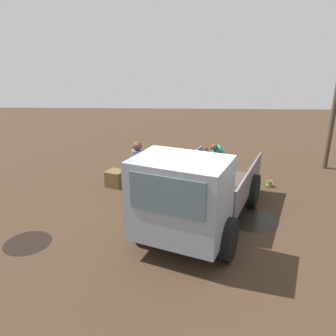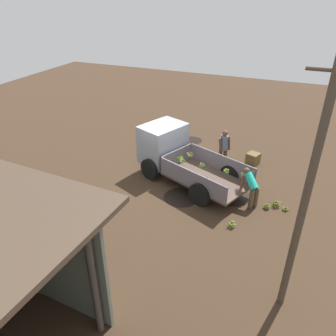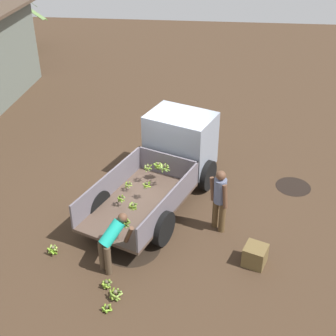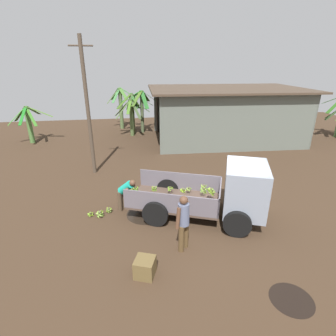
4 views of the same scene
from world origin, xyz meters
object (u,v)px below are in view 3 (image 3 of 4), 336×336
at_px(person_foreground_visitor, 220,198).
at_px(banana_bunch_on_ground_0, 107,308).
at_px(banana_bunch_on_ground_3, 116,294).
at_px(cargo_truck, 172,154).
at_px(wooden_crate_0, 255,255).
at_px(person_worker_loading, 112,240).
at_px(banana_bunch_on_ground_1, 53,250).
at_px(banana_bunch_on_ground_2, 107,284).

relative_size(person_foreground_visitor, banana_bunch_on_ground_0, 7.36).
relative_size(banana_bunch_on_ground_0, banana_bunch_on_ground_3, 0.79).
height_order(cargo_truck, wooden_crate_0, cargo_truck).
relative_size(person_worker_loading, wooden_crate_0, 2.71).
bearing_deg(wooden_crate_0, banana_bunch_on_ground_3, 114.42).
bearing_deg(banana_bunch_on_ground_3, banana_bunch_on_ground_0, 160.47).
bearing_deg(person_foreground_visitor, cargo_truck, -98.93).
distance_m(person_foreground_visitor, banana_bunch_on_ground_0, 3.76).
distance_m(banana_bunch_on_ground_0, wooden_crate_0, 3.54).
bearing_deg(banana_bunch_on_ground_3, cargo_truck, -10.41).
bearing_deg(person_worker_loading, person_foreground_visitor, -14.40).
relative_size(person_foreground_visitor, banana_bunch_on_ground_3, 5.78).
relative_size(cargo_truck, wooden_crate_0, 9.99).
bearing_deg(cargo_truck, banana_bunch_on_ground_1, 163.31).
xyz_separation_m(person_foreground_visitor, banana_bunch_on_ground_0, (-2.87, 2.25, -0.89)).
height_order(cargo_truck, banana_bunch_on_ground_1, cargo_truck).
relative_size(cargo_truck, banana_bunch_on_ground_2, 20.71).
bearing_deg(wooden_crate_0, cargo_truck, 35.71).
bearing_deg(banana_bunch_on_ground_2, banana_bunch_on_ground_1, 57.98).
height_order(banana_bunch_on_ground_2, banana_bunch_on_ground_3, banana_bunch_on_ground_3).
xyz_separation_m(cargo_truck, banana_bunch_on_ground_1, (-3.16, 2.54, -0.92)).
distance_m(person_worker_loading, banana_bunch_on_ground_1, 1.67).
height_order(person_foreground_visitor, banana_bunch_on_ground_1, person_foreground_visitor).
bearing_deg(cargo_truck, banana_bunch_on_ground_3, -168.27).
bearing_deg(banana_bunch_on_ground_0, person_foreground_visitor, -38.10).
height_order(cargo_truck, person_foreground_visitor, cargo_truck).
height_order(banana_bunch_on_ground_0, wooden_crate_0, wooden_crate_0).
xyz_separation_m(banana_bunch_on_ground_0, banana_bunch_on_ground_3, (0.34, -0.12, 0.06)).
bearing_deg(banana_bunch_on_ground_0, wooden_crate_0, -61.40).
distance_m(banana_bunch_on_ground_3, wooden_crate_0, 3.28).
bearing_deg(person_worker_loading, banana_bunch_on_ground_3, -124.55).
xyz_separation_m(cargo_truck, banana_bunch_on_ground_2, (-4.09, 1.06, -0.94)).
bearing_deg(person_worker_loading, banana_bunch_on_ground_0, -133.32).
height_order(cargo_truck, banana_bunch_on_ground_2, cargo_truck).
bearing_deg(banana_bunch_on_ground_1, cargo_truck, -38.83).
relative_size(person_foreground_visitor, banana_bunch_on_ground_1, 6.79).
bearing_deg(banana_bunch_on_ground_2, person_foreground_visitor, -46.90).
relative_size(person_foreground_visitor, wooden_crate_0, 3.50).
bearing_deg(person_foreground_visitor, banana_bunch_on_ground_1, -25.85).
distance_m(person_foreground_visitor, person_worker_loading, 2.85).
distance_m(person_worker_loading, wooden_crate_0, 3.29).
bearing_deg(banana_bunch_on_ground_2, cargo_truck, -14.56).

